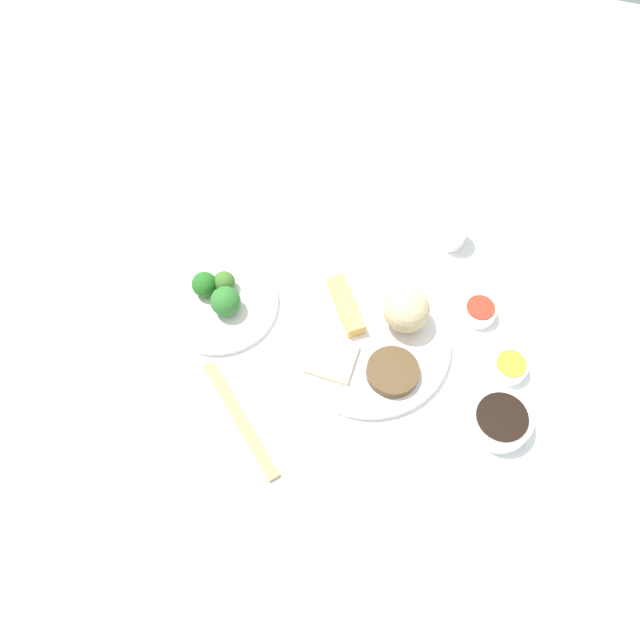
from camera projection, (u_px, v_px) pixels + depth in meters
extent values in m
cube|color=white|center=(355.00, 343.00, 1.13)|extent=(2.20, 2.20, 0.02)
cylinder|color=white|center=(368.00, 343.00, 1.11)|extent=(0.28, 0.28, 0.02)
sphere|color=tan|center=(406.00, 310.00, 1.09)|extent=(0.08, 0.08, 0.08)
cube|color=gold|center=(346.00, 305.00, 1.12)|extent=(0.09, 0.11, 0.03)
cube|color=beige|center=(331.00, 359.00, 1.08)|extent=(0.08, 0.08, 0.01)
cylinder|color=#4B361D|center=(393.00, 372.00, 1.06)|extent=(0.09, 0.09, 0.02)
cylinder|color=white|center=(221.00, 302.00, 1.15)|extent=(0.21, 0.21, 0.01)
sphere|color=#296928|center=(226.00, 301.00, 1.11)|extent=(0.05, 0.05, 0.05)
sphere|color=#1E5E1B|center=(204.00, 284.00, 1.14)|extent=(0.05, 0.05, 0.05)
sphere|color=#396626|center=(224.00, 282.00, 1.14)|extent=(0.04, 0.04, 0.04)
cylinder|color=white|center=(499.00, 421.00, 1.03)|extent=(0.10, 0.10, 0.03)
cylinder|color=black|center=(502.00, 417.00, 1.02)|extent=(0.08, 0.08, 0.00)
cylinder|color=white|center=(479.00, 312.00, 1.14)|extent=(0.06, 0.06, 0.03)
cylinder|color=red|center=(481.00, 307.00, 1.12)|extent=(0.05, 0.05, 0.00)
cylinder|color=white|center=(509.00, 367.00, 1.08)|extent=(0.06, 0.06, 0.03)
cylinder|color=yellow|center=(511.00, 363.00, 1.07)|extent=(0.05, 0.05, 0.00)
cylinder|color=white|center=(452.00, 232.00, 1.20)|extent=(0.06, 0.06, 0.06)
cube|color=#9E7A50|center=(240.00, 419.00, 1.05)|extent=(0.18, 0.17, 0.01)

